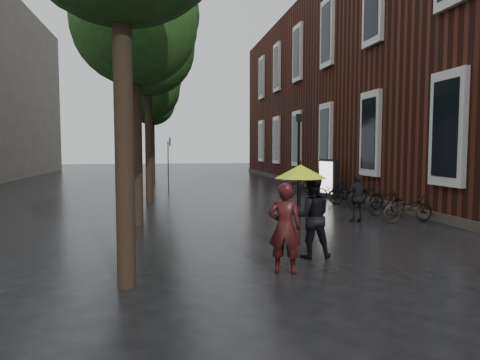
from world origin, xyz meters
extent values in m
plane|color=black|center=(0.00, 0.00, 0.00)|extent=(120.00, 120.00, 0.00)
cube|color=#38160F|center=(10.50, 19.50, 6.00)|extent=(10.00, 33.00, 12.00)
cube|color=silver|center=(5.45, 5.50, 3.00)|extent=(0.25, 1.60, 3.60)
cube|color=black|center=(5.35, 5.50, 3.00)|extent=(0.10, 1.20, 3.00)
cube|color=silver|center=(5.45, 10.50, 3.00)|extent=(0.25, 1.60, 3.60)
cube|color=black|center=(5.35, 10.50, 3.00)|extent=(0.10, 1.20, 3.00)
cube|color=silver|center=(5.45, 10.50, 8.50)|extent=(0.25, 1.60, 3.60)
cube|color=black|center=(5.35, 10.50, 8.50)|extent=(0.10, 1.20, 3.00)
cube|color=silver|center=(5.45, 15.50, 3.00)|extent=(0.25, 1.60, 3.60)
cube|color=black|center=(5.35, 15.50, 3.00)|extent=(0.10, 1.20, 3.00)
cube|color=silver|center=(5.45, 15.50, 8.50)|extent=(0.25, 1.60, 3.60)
cube|color=black|center=(5.35, 15.50, 8.50)|extent=(0.10, 1.20, 3.00)
cube|color=silver|center=(5.45, 20.50, 3.00)|extent=(0.25, 1.60, 3.60)
cube|color=black|center=(5.35, 20.50, 3.00)|extent=(0.10, 1.20, 3.00)
cube|color=silver|center=(5.45, 20.50, 8.50)|extent=(0.25, 1.60, 3.60)
cube|color=black|center=(5.35, 20.50, 8.50)|extent=(0.10, 1.20, 3.00)
cube|color=silver|center=(5.45, 25.50, 3.00)|extent=(0.25, 1.60, 3.60)
cube|color=black|center=(5.35, 25.50, 3.00)|extent=(0.10, 1.20, 3.00)
cube|color=silver|center=(5.45, 25.50, 8.50)|extent=(0.25, 1.60, 3.60)
cube|color=black|center=(5.35, 25.50, 8.50)|extent=(0.10, 1.20, 3.00)
cube|color=silver|center=(5.45, 30.50, 3.00)|extent=(0.25, 1.60, 3.60)
cube|color=black|center=(5.35, 30.50, 3.00)|extent=(0.10, 1.20, 3.00)
cube|color=silver|center=(5.45, 30.50, 8.50)|extent=(0.25, 1.60, 3.60)
cube|color=black|center=(5.35, 30.50, 8.50)|extent=(0.10, 1.20, 3.00)
cube|color=#3F3833|center=(5.60, 19.50, 0.15)|extent=(0.40, 33.00, 0.30)
cylinder|color=black|center=(-4.00, 1.00, 2.34)|extent=(0.32, 0.32, 4.68)
cylinder|color=black|center=(-4.10, 7.00, 2.25)|extent=(0.32, 0.32, 4.51)
cylinder|color=black|center=(-3.90, 13.00, 2.48)|extent=(0.32, 0.32, 4.95)
cylinder|color=black|center=(-4.05, 19.00, 2.20)|extent=(0.32, 0.32, 4.40)
cylinder|color=black|center=(-3.95, 25.00, 2.39)|extent=(0.32, 0.32, 4.79)
cylinder|color=black|center=(-4.00, 31.00, 2.28)|extent=(0.32, 0.32, 4.57)
imported|color=black|center=(-1.08, 1.31, 0.87)|extent=(0.75, 0.63, 1.75)
imported|color=black|center=(-0.17, 2.32, 0.90)|extent=(0.97, 0.81, 1.81)
cylinder|color=black|center=(-0.61, 1.81, 1.23)|extent=(0.02, 0.02, 1.38)
cone|color=#BFE217|center=(-0.61, 1.81, 1.93)|extent=(1.09, 1.09, 0.28)
cylinder|color=black|center=(-0.61, 1.81, 2.10)|extent=(0.02, 0.02, 0.08)
imported|color=black|center=(2.83, 6.25, 0.78)|extent=(0.96, 0.48, 1.57)
imported|color=black|center=(4.42, 5.97, 0.47)|extent=(1.84, 0.75, 0.95)
imported|color=black|center=(4.51, 7.43, 0.45)|extent=(1.53, 0.55, 0.90)
imported|color=black|center=(4.54, 9.11, 0.47)|extent=(1.55, 0.44, 0.93)
imported|color=black|center=(4.45, 10.56, 0.52)|extent=(1.74, 0.58, 1.03)
imported|color=black|center=(4.47, 12.21, 0.41)|extent=(1.63, 0.72, 0.83)
imported|color=black|center=(4.75, 13.75, 0.48)|extent=(1.60, 0.51, 0.95)
imported|color=black|center=(4.78, 15.29, 0.47)|extent=(1.61, 0.68, 0.93)
imported|color=black|center=(4.40, 17.15, 0.42)|extent=(1.68, 0.81, 0.85)
cube|color=black|center=(4.58, 12.98, 0.93)|extent=(0.25, 1.23, 1.86)
cube|color=white|center=(4.45, 12.98, 0.98)|extent=(0.04, 1.04, 1.52)
cylinder|color=black|center=(2.12, 10.15, 1.76)|extent=(0.11, 0.11, 3.52)
cube|color=black|center=(2.12, 10.15, 3.61)|extent=(0.19, 0.19, 0.31)
sphere|color=#FFE5B2|center=(2.12, 10.15, 3.61)|extent=(0.16, 0.16, 0.16)
cylinder|color=#262628|center=(-2.97, 18.19, 1.37)|extent=(0.07, 0.07, 2.74)
cylinder|color=#0C428E|center=(-2.86, 18.19, 2.74)|extent=(0.03, 0.55, 0.55)
camera|label=1|loc=(-3.40, -6.47, 2.40)|focal=32.00mm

